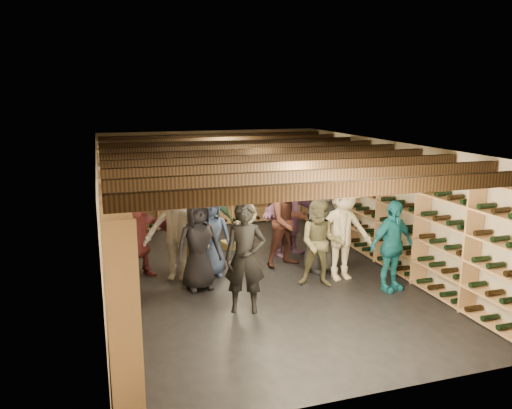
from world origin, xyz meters
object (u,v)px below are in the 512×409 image
object	(u,v)px
person_8	(288,222)
person_9	(176,228)
crate_stack_left	(199,233)
person_4	(392,246)
person_6	(211,236)
crate_stack_right	(201,246)
person_0	(198,245)
person_1	(245,258)
person_5	(136,233)
person_11	(289,213)
person_12	(321,226)
person_2	(321,243)
person_10	(212,222)
crate_loose	(234,244)
person_3	(343,231)
person_7	(246,225)

from	to	relation	value
person_8	person_9	world-z (taller)	person_9
crate_stack_left	person_4	size ratio (longest dim) A/B	0.43
person_6	person_9	size ratio (longest dim) A/B	0.80
crate_stack_right	person_6	distance (m)	1.17
person_0	person_1	distance (m)	1.24
person_1	person_5	size ratio (longest dim) A/B	1.03
person_11	person_12	bearing A→B (deg)	-101.37
person_2	person_6	size ratio (longest dim) A/B	1.02
person_4	person_10	bearing A→B (deg)	121.32
person_9	person_11	bearing A→B (deg)	40.94
crate_loose	person_12	size ratio (longest dim) A/B	0.28
crate_loose	person_0	xyz separation A→B (m)	(-1.17, -2.07, 0.70)
person_4	person_3	bearing A→B (deg)	114.85
person_1	person_8	world-z (taller)	person_8
person_2	crate_stack_right	bearing A→B (deg)	152.89
person_6	person_12	size ratio (longest dim) A/B	0.86
person_0	person_4	world-z (taller)	person_0
person_4	person_6	distance (m)	3.20
person_8	person_11	world-z (taller)	person_11
crate_stack_left	person_0	xyz separation A→B (m)	(-0.44, -2.29, 0.44)
crate_loose	person_8	distance (m)	1.77
person_4	person_11	world-z (taller)	person_11
crate_stack_left	crate_loose	bearing A→B (deg)	-16.91
person_7	crate_stack_left	bearing A→B (deg)	110.08
person_1	person_10	xyz separation A→B (m)	(0.08, 2.69, -0.10)
person_5	person_12	bearing A→B (deg)	-26.57
crate_stack_right	crate_stack_left	bearing A→B (deg)	82.30
person_3	person_11	world-z (taller)	person_3
person_1	person_12	distance (m)	2.29
person_5	person_4	bearing A→B (deg)	-40.21
crate_stack_left	person_5	size ratio (longest dim) A/B	0.41
person_1	person_10	bearing A→B (deg)	106.36
crate_stack_left	person_1	world-z (taller)	person_1
person_1	person_9	world-z (taller)	person_9
person_5	person_8	bearing A→B (deg)	-19.27
person_4	person_8	size ratio (longest dim) A/B	0.89
crate_stack_left	person_2	world-z (taller)	person_2
person_11	crate_loose	bearing A→B (deg)	119.01
crate_stack_left	crate_loose	xyz separation A→B (m)	(0.73, -0.22, -0.25)
person_2	person_3	world-z (taller)	person_3
person_6	person_7	bearing A→B (deg)	41.54
person_1	person_12	size ratio (longest dim) A/B	0.97
person_0	person_9	distance (m)	0.68
person_3	person_12	distance (m)	0.55
person_4	person_9	size ratio (longest dim) A/B	0.83
person_11	crate_stack_left	bearing A→B (deg)	127.06
person_7	person_2	bearing A→B (deg)	-77.63
person_7	person_11	size ratio (longest dim) A/B	0.84
crate_stack_left	person_6	distance (m)	1.78
crate_loose	person_10	size ratio (longest dim) A/B	0.33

